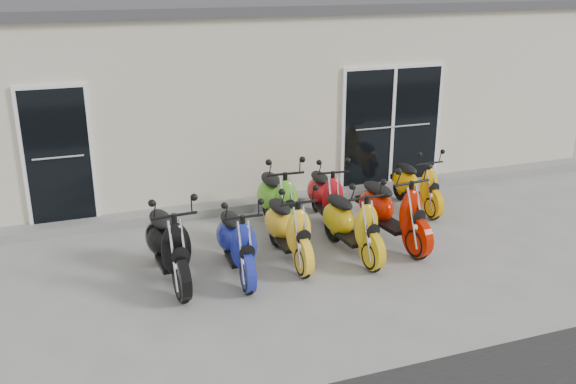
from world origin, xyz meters
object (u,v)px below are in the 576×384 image
object	(u,v)px
scooter_front_blue	(237,233)
scooter_back_green	(278,191)
scooter_front_orange_b	(352,215)
scooter_back_yellow	(417,177)
scooter_front_orange_a	(288,220)
scooter_back_red	(326,188)
scooter_front_red	(393,201)
scooter_front_black	(168,235)

from	to	relation	value
scooter_front_blue	scooter_back_green	xyz separation A→B (m)	(1.01, 1.24, 0.06)
scooter_front_orange_b	scooter_back_yellow	xyz separation A→B (m)	(1.85, 1.33, -0.06)
scooter_front_orange_b	scooter_back_green	size ratio (longest dim) A/B	0.94
scooter_front_orange_a	scooter_back_red	bearing A→B (deg)	47.06
scooter_front_orange_a	scooter_front_red	world-z (taller)	scooter_front_red
scooter_front_orange_a	scooter_back_yellow	world-z (taller)	scooter_front_orange_a
scooter_front_black	scooter_front_orange_a	xyz separation A→B (m)	(1.69, 0.07, -0.05)
scooter_front_orange_a	scooter_back_red	size ratio (longest dim) A/B	1.04
scooter_front_orange_a	scooter_back_red	xyz separation A→B (m)	(1.06, 1.14, -0.02)
scooter_front_orange_a	scooter_back_yellow	size ratio (longest dim) A/B	1.09
scooter_front_red	scooter_front_orange_b	bearing A→B (deg)	-173.69
scooter_front_blue	scooter_back_green	distance (m)	1.60
scooter_front_orange_b	scooter_front_blue	bearing A→B (deg)	177.61
scooter_front_red	scooter_back_red	size ratio (longest dim) A/B	1.12
scooter_front_blue	scooter_back_green	bearing A→B (deg)	53.23
scooter_back_red	scooter_back_yellow	size ratio (longest dim) A/B	1.05
scooter_back_green	scooter_back_yellow	bearing A→B (deg)	6.28
scooter_front_black	scooter_front_orange_a	bearing A→B (deg)	-1.08
scooter_back_red	scooter_back_green	bearing A→B (deg)	-166.90
scooter_front_orange_b	scooter_front_red	bearing A→B (deg)	9.17
scooter_back_yellow	scooter_back_red	bearing A→B (deg)	179.93
scooter_front_black	scooter_back_green	xyz separation A→B (m)	(1.90, 1.12, -0.00)
scooter_back_yellow	scooter_front_orange_b	bearing A→B (deg)	-145.74
scooter_front_black	scooter_front_blue	world-z (taller)	scooter_front_black
scooter_front_black	scooter_back_green	bearing A→B (deg)	27.09
scooter_front_blue	scooter_back_red	bearing A→B (deg)	38.07
scooter_front_orange_a	scooter_front_red	bearing A→B (deg)	0.84
scooter_back_yellow	scooter_back_green	bearing A→B (deg)	-178.42
scooter_back_yellow	scooter_front_black	bearing A→B (deg)	-165.71
scooter_front_red	scooter_back_yellow	xyz separation A→B (m)	(1.10, 1.15, -0.10)
scooter_front_red	scooter_front_black	bearing A→B (deg)	174.85
scooter_front_red	scooter_back_green	xyz separation A→B (m)	(-1.45, 1.02, -0.01)
scooter_back_green	scooter_front_orange_a	bearing A→B (deg)	-97.99
scooter_front_orange_b	scooter_back_green	distance (m)	1.39
scooter_front_orange_b	scooter_back_red	size ratio (longest dim) A/B	1.05
scooter_front_orange_b	scooter_front_black	bearing A→B (deg)	174.33
scooter_front_black	scooter_front_blue	distance (m)	0.90
scooter_back_yellow	scooter_front_red	bearing A→B (deg)	-135.03
scooter_front_blue	scooter_back_green	size ratio (longest dim) A/B	0.91
scooter_front_red	scooter_back_red	bearing A→B (deg)	111.60
scooter_front_orange_a	scooter_back_green	world-z (taller)	scooter_back_green
scooter_front_black	scooter_front_orange_a	distance (m)	1.69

